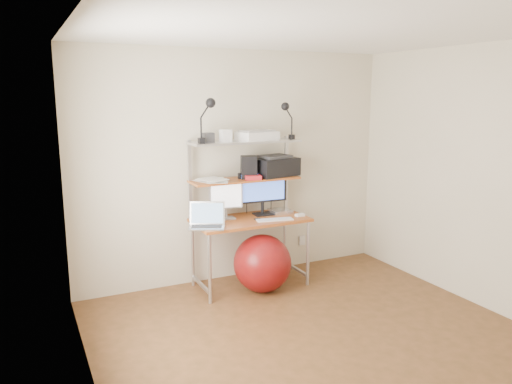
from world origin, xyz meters
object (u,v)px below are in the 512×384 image
monitor_black (263,189)px  laptop (207,222)px  monitor_silver (226,199)px  exercise_ball (262,263)px  printer (275,166)px

monitor_black → laptop: bearing=-159.8°
monitor_silver → exercise_ball: (0.27, -0.32, -0.65)m
exercise_ball → monitor_silver: bearing=130.3°
monitor_silver → monitor_black: (0.43, -0.00, 0.07)m
monitor_black → printer: printer is taller
printer → exercise_ball: (-0.33, -0.36, -0.96)m
monitor_silver → laptop: (-0.30, -0.23, -0.16)m
laptop → exercise_ball: size_ratio=0.71×
monitor_silver → laptop: 0.41m
printer → exercise_ball: printer is taller
monitor_black → exercise_ball: monitor_black is taller
laptop → printer: 1.04m
monitor_silver → monitor_black: size_ratio=0.73×
monitor_silver → exercise_ball: size_ratio=0.67×
monitor_silver → printer: bearing=9.9°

